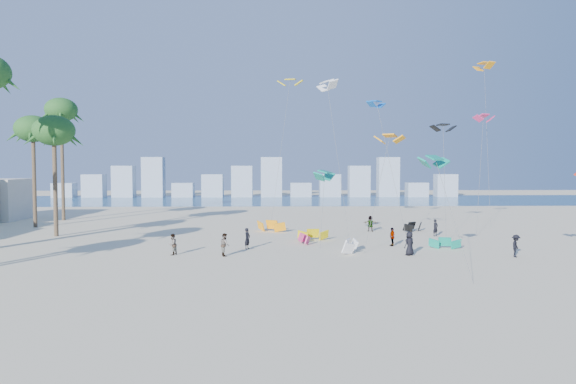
{
  "coord_description": "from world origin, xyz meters",
  "views": [
    {
      "loc": [
        1.82,
        -25.02,
        6.65
      ],
      "look_at": [
        3.0,
        16.0,
        4.5
      ],
      "focal_mm": 31.59,
      "sensor_mm": 36.0,
      "label": 1
    }
  ],
  "objects": [
    {
      "name": "grounded_kites",
      "position": [
        7.48,
        20.09,
        0.45
      ],
      "size": [
        17.33,
        15.68,
        1.03
      ],
      "color": "yellow",
      "rests_on": "ground"
    },
    {
      "name": "ocean",
      "position": [
        0.0,
        72.0,
        0.01
      ],
      "size": [
        220.0,
        220.0,
        0.0
      ],
      "primitive_type": "plane",
      "color": "navy",
      "rests_on": "ground"
    },
    {
      "name": "kitesurfer_mid",
      "position": [
        -1.77,
        12.06,
        0.84
      ],
      "size": [
        0.83,
        0.95,
        1.67
      ],
      "primitive_type": "imported",
      "rotation": [
        0.0,
        0.0,
        1.84
      ],
      "color": "gray",
      "rests_on": "ground"
    },
    {
      "name": "distant_skyline",
      "position": [
        -1.19,
        82.0,
        3.09
      ],
      "size": [
        85.0,
        3.0,
        8.4
      ],
      "color": "#9EADBF",
      "rests_on": "ground"
    },
    {
      "name": "kitesurfers_far",
      "position": [
        11.16,
        16.31,
        0.82
      ],
      "size": [
        26.09,
        15.73,
        1.77
      ],
      "color": "black",
      "rests_on": "ground"
    },
    {
      "name": "ground",
      "position": [
        0.0,
        0.0,
        0.0
      ],
      "size": [
        220.0,
        220.0,
        0.0
      ],
      "primitive_type": "plane",
      "color": "beige",
      "rests_on": "ground"
    },
    {
      "name": "flying_kites",
      "position": [
        13.14,
        22.45,
        11.82
      ],
      "size": [
        24.82,
        29.97,
        18.52
      ],
      "color": "#0B8B72",
      "rests_on": "ground"
    },
    {
      "name": "kitesurfer_near",
      "position": [
        -0.27,
        15.09,
        0.84
      ],
      "size": [
        0.63,
        0.73,
        1.68
      ],
      "primitive_type": "imported",
      "rotation": [
        0.0,
        0.0,
        1.11
      ],
      "color": "black",
      "rests_on": "ground"
    }
  ]
}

